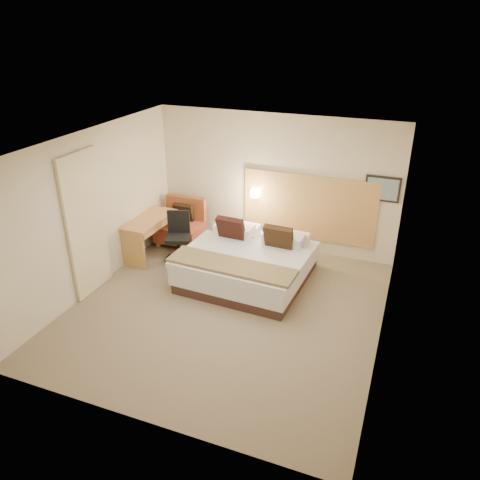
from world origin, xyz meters
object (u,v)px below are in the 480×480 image
at_px(bed, 248,262).
at_px(desk_chair, 179,241).
at_px(desk, 150,226).
at_px(lounge_chair, 182,226).
at_px(side_table, 217,243).

bearing_deg(bed, desk_chair, 172.13).
xyz_separation_m(desk, desk_chair, (0.61, -0.00, -0.21)).
height_order(bed, desk_chair, bed).
relative_size(lounge_chair, desk_chair, 0.95).
height_order(side_table, desk_chair, desk_chair).
bearing_deg(lounge_chair, desk_chair, -66.57).
relative_size(bed, desk_chair, 2.28).
height_order(side_table, desk, desk).
distance_m(lounge_chair, desk_chair, 0.81).
bearing_deg(desk_chair, lounge_chair, 113.43).
height_order(lounge_chair, side_table, lounge_chair).
xyz_separation_m(bed, desk_chair, (-1.50, 0.21, 0.06)).
xyz_separation_m(lounge_chair, desk_chair, (0.32, -0.75, 0.03)).
bearing_deg(desk, bed, -5.70).
xyz_separation_m(bed, desk, (-2.11, 0.21, 0.28)).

